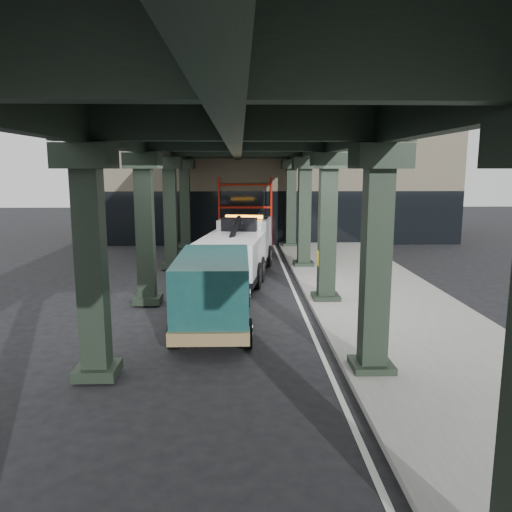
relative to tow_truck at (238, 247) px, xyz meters
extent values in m
plane|color=black|center=(0.37, -6.34, -1.25)|extent=(90.00, 90.00, 0.00)
cube|color=gray|center=(4.87, -4.34, -1.18)|extent=(5.00, 40.00, 0.15)
cube|color=silver|center=(2.07, -4.34, -1.25)|extent=(0.12, 38.00, 0.01)
cube|color=black|center=(2.97, -10.34, 1.25)|extent=(0.55, 0.55, 5.00)
cube|color=black|center=(2.97, -10.34, 3.50)|extent=(1.10, 1.10, 0.50)
cube|color=black|center=(2.97, -10.34, -1.07)|extent=(0.90, 0.90, 0.24)
cube|color=black|center=(2.97, -4.34, 1.25)|extent=(0.55, 0.55, 5.00)
cube|color=black|center=(2.97, -4.34, 3.50)|extent=(1.10, 1.10, 0.50)
cube|color=black|center=(2.97, -4.34, -1.07)|extent=(0.90, 0.90, 0.24)
cube|color=black|center=(2.97, 1.66, 1.25)|extent=(0.55, 0.55, 5.00)
cube|color=black|center=(2.97, 1.66, 3.50)|extent=(1.10, 1.10, 0.50)
cube|color=black|center=(2.97, 1.66, -1.07)|extent=(0.90, 0.90, 0.24)
cube|color=black|center=(2.97, 7.66, 1.25)|extent=(0.55, 0.55, 5.00)
cube|color=black|center=(2.97, 7.66, 3.50)|extent=(1.10, 1.10, 0.50)
cube|color=black|center=(2.97, 7.66, -1.07)|extent=(0.90, 0.90, 0.24)
cube|color=black|center=(-3.03, -10.34, 1.25)|extent=(0.55, 0.55, 5.00)
cube|color=black|center=(-3.03, -10.34, 3.50)|extent=(1.10, 1.10, 0.50)
cube|color=black|center=(-3.03, -10.34, -1.07)|extent=(0.90, 0.90, 0.24)
cube|color=black|center=(-3.03, -4.34, 1.25)|extent=(0.55, 0.55, 5.00)
cube|color=black|center=(-3.03, -4.34, 3.50)|extent=(1.10, 1.10, 0.50)
cube|color=black|center=(-3.03, -4.34, -1.07)|extent=(0.90, 0.90, 0.24)
cube|color=black|center=(-3.03, 1.66, 1.25)|extent=(0.55, 0.55, 5.00)
cube|color=black|center=(-3.03, 1.66, 3.50)|extent=(1.10, 1.10, 0.50)
cube|color=black|center=(-3.03, 1.66, -1.07)|extent=(0.90, 0.90, 0.24)
cube|color=black|center=(-3.03, 7.66, 1.25)|extent=(0.55, 0.55, 5.00)
cube|color=black|center=(-3.03, 7.66, 3.50)|extent=(1.10, 1.10, 0.50)
cube|color=black|center=(-3.03, 7.66, -1.07)|extent=(0.90, 0.90, 0.24)
cube|color=black|center=(2.97, -4.34, 4.30)|extent=(0.35, 32.00, 1.10)
cube|color=black|center=(-3.03, -4.34, 4.30)|extent=(0.35, 32.00, 1.10)
cube|color=black|center=(-0.03, -4.34, 4.30)|extent=(0.35, 32.00, 1.10)
cube|color=black|center=(-0.03, -4.34, 5.00)|extent=(7.40, 32.00, 0.30)
cube|color=#C6B793|center=(2.37, 13.66, 2.75)|extent=(22.00, 10.00, 8.00)
cylinder|color=red|center=(-1.13, 8.56, 0.75)|extent=(0.08, 0.08, 4.00)
cylinder|color=red|center=(-1.13, 7.76, 0.75)|extent=(0.08, 0.08, 4.00)
cylinder|color=red|center=(1.87, 8.56, 0.75)|extent=(0.08, 0.08, 4.00)
cylinder|color=red|center=(1.87, 7.76, 0.75)|extent=(0.08, 0.08, 4.00)
cylinder|color=red|center=(0.37, 8.56, -0.25)|extent=(3.00, 0.08, 0.08)
cylinder|color=red|center=(0.37, 8.56, 1.05)|extent=(3.00, 0.08, 0.08)
cylinder|color=red|center=(0.37, 8.56, 2.35)|extent=(3.00, 0.08, 0.08)
cube|color=black|center=(-0.08, -0.48, -0.60)|extent=(2.00, 7.01, 0.23)
cube|color=white|center=(0.29, 1.86, 0.18)|extent=(2.50, 2.54, 1.67)
cube|color=white|center=(0.44, 2.82, -0.28)|extent=(2.25, 0.98, 0.83)
cube|color=black|center=(0.33, 2.09, 0.65)|extent=(2.20, 1.51, 0.79)
cube|color=white|center=(-0.24, -1.53, 0.00)|extent=(2.92, 4.93, 1.30)
cube|color=orange|center=(0.26, 1.68, 1.11)|extent=(1.69, 0.52, 0.15)
cube|color=black|center=(0.05, 0.30, 0.93)|extent=(1.55, 0.78, 0.56)
cylinder|color=black|center=(-0.21, -1.35, 0.69)|extent=(0.72, 3.24, 1.24)
cube|color=black|center=(-0.61, -3.87, -0.93)|extent=(0.48, 1.33, 0.17)
cube|color=black|center=(-0.71, -4.51, -0.97)|extent=(1.50, 0.46, 0.17)
cylinder|color=black|center=(-0.67, 2.29, -0.74)|extent=(0.48, 1.06, 1.02)
cylinder|color=silver|center=(-0.67, 2.29, -0.74)|extent=(0.44, 0.61, 0.56)
cylinder|color=black|center=(1.34, 1.97, -0.74)|extent=(0.48, 1.06, 1.02)
cylinder|color=silver|center=(1.34, 1.97, -0.74)|extent=(0.44, 0.61, 0.56)
cylinder|color=black|center=(-1.15, -0.73, -0.74)|extent=(0.48, 1.06, 1.02)
cylinder|color=silver|center=(-1.15, -0.73, -0.74)|extent=(0.44, 0.61, 0.56)
cylinder|color=black|center=(0.87, -1.05, -0.74)|extent=(0.48, 1.06, 1.02)
cylinder|color=silver|center=(0.87, -1.05, -0.74)|extent=(0.44, 0.61, 0.56)
cylinder|color=black|center=(-1.34, -1.92, -0.74)|extent=(0.48, 1.06, 1.02)
cylinder|color=silver|center=(-1.34, -1.92, -0.74)|extent=(0.44, 0.61, 0.56)
cylinder|color=black|center=(0.68, -2.24, -0.74)|extent=(0.48, 1.06, 1.02)
cylinder|color=silver|center=(0.68, -2.24, -0.74)|extent=(0.44, 0.61, 0.56)
cube|color=#113D3C|center=(-0.66, -4.67, -0.38)|extent=(1.89, 1.02, 0.83)
cube|color=#113D3C|center=(-0.67, -7.21, -0.01)|extent=(1.96, 4.16, 1.80)
cube|color=olive|center=(-0.67, -6.84, -0.75)|extent=(2.00, 5.17, 0.32)
cube|color=black|center=(-0.66, -5.04, 0.36)|extent=(1.80, 0.40, 0.77)
cube|color=black|center=(-0.67, -6.93, 0.45)|extent=(1.98, 3.33, 0.51)
cube|color=silver|center=(-0.66, -4.18, -0.75)|extent=(1.84, 0.12, 0.28)
cylinder|color=black|center=(-1.58, -4.71, -0.87)|extent=(0.26, 0.78, 0.77)
cylinder|color=silver|center=(-1.58, -4.71, -0.87)|extent=(0.30, 0.43, 0.43)
cylinder|color=black|center=(0.26, -4.72, -0.87)|extent=(0.26, 0.78, 0.77)
cylinder|color=silver|center=(0.26, -4.72, -0.87)|extent=(0.30, 0.43, 0.43)
cylinder|color=black|center=(-1.60, -8.59, -0.87)|extent=(0.26, 0.78, 0.77)
cylinder|color=silver|center=(-1.60, -8.59, -0.87)|extent=(0.30, 0.43, 0.43)
cylinder|color=black|center=(0.25, -8.60, -0.87)|extent=(0.26, 0.78, 0.77)
cylinder|color=silver|center=(0.25, -8.60, -0.87)|extent=(0.30, 0.43, 0.43)
camera|label=1|loc=(0.10, -20.68, 3.25)|focal=35.00mm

